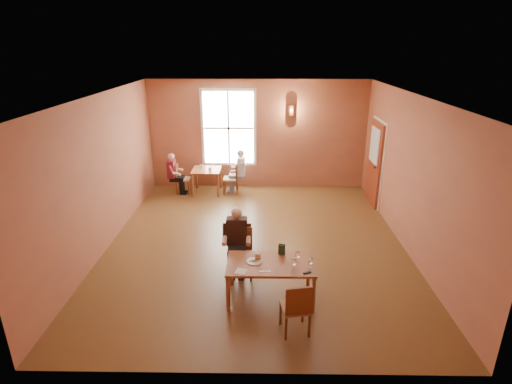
{
  "coord_description": "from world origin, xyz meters",
  "views": [
    {
      "loc": [
        0.11,
        -7.39,
        3.9
      ],
      "look_at": [
        0.0,
        0.2,
        1.05
      ],
      "focal_mm": 28.0,
      "sensor_mm": 36.0,
      "label": 1
    }
  ],
  "objects_px": {
    "main_table": "(270,280)",
    "diner_maroon": "(182,173)",
    "diner_white": "(231,173)",
    "second_table": "(207,181)",
    "diner_main": "(241,247)",
    "chair_diner_white": "(231,178)",
    "chair_empty": "(295,306)",
    "chair_diner_maroon": "(183,178)",
    "chair_diner_main": "(241,254)"
  },
  "relations": [
    {
      "from": "chair_diner_maroon",
      "to": "main_table",
      "type": "bearing_deg",
      "value": 25.37
    },
    {
      "from": "diner_main",
      "to": "chair_diner_maroon",
      "type": "distance_m",
      "value": 4.6
    },
    {
      "from": "chair_empty",
      "to": "diner_maroon",
      "type": "distance_m",
      "value": 6.24
    },
    {
      "from": "main_table",
      "to": "chair_diner_maroon",
      "type": "xyz_separation_m",
      "value": [
        -2.3,
        4.85,
        0.08
      ]
    },
    {
      "from": "chair_diner_main",
      "to": "diner_white",
      "type": "distance_m",
      "value": 4.23
    },
    {
      "from": "diner_main",
      "to": "diner_maroon",
      "type": "relative_size",
      "value": 1.07
    },
    {
      "from": "main_table",
      "to": "chair_diner_white",
      "type": "height_order",
      "value": "chair_diner_white"
    },
    {
      "from": "chair_empty",
      "to": "chair_diner_maroon",
      "type": "relative_size",
      "value": 1.02
    },
    {
      "from": "chair_diner_main",
      "to": "chair_diner_maroon",
      "type": "distance_m",
      "value": 4.57
    },
    {
      "from": "main_table",
      "to": "second_table",
      "type": "height_order",
      "value": "second_table"
    },
    {
      "from": "diner_main",
      "to": "chair_empty",
      "type": "distance_m",
      "value": 1.64
    },
    {
      "from": "chair_diner_white",
      "to": "diner_white",
      "type": "relative_size",
      "value": 0.74
    },
    {
      "from": "chair_diner_white",
      "to": "chair_diner_maroon",
      "type": "xyz_separation_m",
      "value": [
        -1.3,
        0.0,
        -0.02
      ]
    },
    {
      "from": "diner_main",
      "to": "second_table",
      "type": "relative_size",
      "value": 1.55
    },
    {
      "from": "diner_main",
      "to": "chair_diner_white",
      "type": "bearing_deg",
      "value": -83.26
    },
    {
      "from": "second_table",
      "to": "chair_diner_main",
      "type": "bearing_deg",
      "value": -74.69
    },
    {
      "from": "diner_white",
      "to": "diner_maroon",
      "type": "distance_m",
      "value": 1.36
    },
    {
      "from": "chair_diner_main",
      "to": "diner_maroon",
      "type": "distance_m",
      "value": 4.58
    },
    {
      "from": "main_table",
      "to": "diner_white",
      "type": "xyz_separation_m",
      "value": [
        -0.97,
        4.85,
        0.25
      ]
    },
    {
      "from": "chair_diner_white",
      "to": "diner_main",
      "type": "bearing_deg",
      "value": -173.26
    },
    {
      "from": "chair_diner_maroon",
      "to": "second_table",
      "type": "bearing_deg",
      "value": 90.0
    },
    {
      "from": "diner_white",
      "to": "chair_diner_maroon",
      "type": "distance_m",
      "value": 1.34
    },
    {
      "from": "main_table",
      "to": "chair_empty",
      "type": "bearing_deg",
      "value": -67.02
    },
    {
      "from": "chair_diner_white",
      "to": "chair_diner_maroon",
      "type": "bearing_deg",
      "value": 90.0
    },
    {
      "from": "second_table",
      "to": "diner_maroon",
      "type": "relative_size",
      "value": 0.69
    },
    {
      "from": "chair_diner_main",
      "to": "second_table",
      "type": "xyz_separation_m",
      "value": [
        -1.15,
        4.2,
        -0.1
      ]
    },
    {
      "from": "main_table",
      "to": "chair_empty",
      "type": "xyz_separation_m",
      "value": [
        0.33,
        -0.79,
        0.09
      ]
    },
    {
      "from": "chair_diner_white",
      "to": "diner_maroon",
      "type": "relative_size",
      "value": 0.78
    },
    {
      "from": "chair_diner_main",
      "to": "second_table",
      "type": "height_order",
      "value": "chair_diner_main"
    },
    {
      "from": "chair_diner_white",
      "to": "diner_white",
      "type": "height_order",
      "value": "diner_white"
    },
    {
      "from": "chair_diner_maroon",
      "to": "diner_maroon",
      "type": "xyz_separation_m",
      "value": [
        -0.03,
        0.0,
        0.14
      ]
    },
    {
      "from": "main_table",
      "to": "diner_main",
      "type": "distance_m",
      "value": 0.84
    },
    {
      "from": "diner_white",
      "to": "diner_main",
      "type": "bearing_deg",
      "value": -173.66
    },
    {
      "from": "second_table",
      "to": "chair_diner_white",
      "type": "xyz_separation_m",
      "value": [
        0.65,
        0.0,
        0.09
      ]
    },
    {
      "from": "chair_empty",
      "to": "chair_diner_maroon",
      "type": "bearing_deg",
      "value": 104.38
    },
    {
      "from": "chair_diner_main",
      "to": "second_table",
      "type": "relative_size",
      "value": 1.15
    },
    {
      "from": "diner_main",
      "to": "chair_diner_white",
      "type": "relative_size",
      "value": 1.37
    },
    {
      "from": "main_table",
      "to": "chair_diner_main",
      "type": "bearing_deg",
      "value": 127.57
    },
    {
      "from": "main_table",
      "to": "chair_diner_maroon",
      "type": "bearing_deg",
      "value": 115.37
    },
    {
      "from": "diner_main",
      "to": "chair_empty",
      "type": "height_order",
      "value": "diner_main"
    },
    {
      "from": "main_table",
      "to": "diner_maroon",
      "type": "relative_size",
      "value": 1.26
    },
    {
      "from": "diner_main",
      "to": "diner_white",
      "type": "bearing_deg",
      "value": -83.66
    },
    {
      "from": "chair_diner_white",
      "to": "diner_maroon",
      "type": "xyz_separation_m",
      "value": [
        -1.33,
        0.0,
        0.12
      ]
    },
    {
      "from": "diner_main",
      "to": "chair_empty",
      "type": "xyz_separation_m",
      "value": [
        0.83,
        -1.41,
        -0.17
      ]
    },
    {
      "from": "main_table",
      "to": "diner_maroon",
      "type": "distance_m",
      "value": 5.39
    },
    {
      "from": "diner_main",
      "to": "main_table",
      "type": "bearing_deg",
      "value": 128.88
    },
    {
      "from": "chair_diner_main",
      "to": "chair_empty",
      "type": "bearing_deg",
      "value": 120.12
    },
    {
      "from": "diner_maroon",
      "to": "diner_white",
      "type": "bearing_deg",
      "value": 90.0
    },
    {
      "from": "chair_diner_white",
      "to": "chair_diner_maroon",
      "type": "distance_m",
      "value": 1.3
    },
    {
      "from": "chair_diner_main",
      "to": "diner_white",
      "type": "height_order",
      "value": "diner_white"
    }
  ]
}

